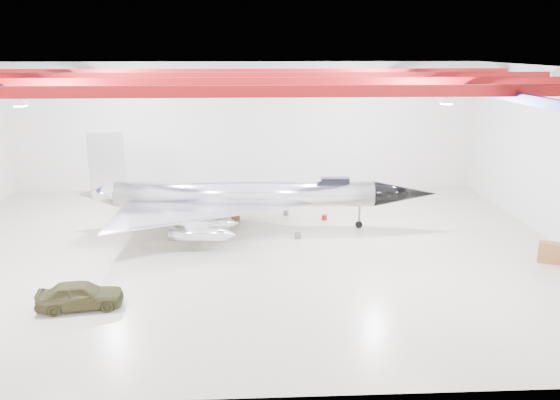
{
  "coord_description": "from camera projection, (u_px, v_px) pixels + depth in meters",
  "views": [
    {
      "loc": [
        0.76,
        -31.98,
        12.18
      ],
      "look_at": [
        2.4,
        2.0,
        2.61
      ],
      "focal_mm": 35.0,
      "sensor_mm": 36.0,
      "label": 1
    }
  ],
  "objects": [
    {
      "name": "wall_back",
      "position": [
        245.0,
        127.0,
        46.94
      ],
      "size": [
        40.0,
        0.0,
        40.0
      ],
      "primitive_type": "plane",
      "rotation": [
        1.57,
        0.0,
        0.0
      ],
      "color": "silver",
      "rests_on": "floor"
    },
    {
      "name": "crate_ply",
      "position": [
        133.0,
        225.0,
        38.09
      ],
      "size": [
        0.58,
        0.53,
        0.33
      ],
      "primitive_type": "cube",
      "rotation": [
        0.0,
        0.0,
        -0.42
      ],
      "color": "olive",
      "rests_on": "floor"
    },
    {
      "name": "jeep",
      "position": [
        80.0,
        295.0,
        26.22
      ],
      "size": [
        4.2,
        2.15,
        1.37
      ],
      "primitive_type": "imported",
      "rotation": [
        0.0,
        0.0,
        1.71
      ],
      "color": "#3D3C1E",
      "rests_on": "floor"
    },
    {
      "name": "oil_barrel",
      "position": [
        236.0,
        218.0,
        39.6
      ],
      "size": [
        0.64,
        0.57,
        0.37
      ],
      "primitive_type": "cube",
      "rotation": [
        0.0,
        0.0,
        0.31
      ],
      "color": "olive",
      "rests_on": "floor"
    },
    {
      "name": "engine_drum",
      "position": [
        298.0,
        235.0,
        35.98
      ],
      "size": [
        0.45,
        0.45,
        0.37
      ],
      "primitive_type": "cylinder",
      "rotation": [
        0.0,
        0.0,
        0.11
      ],
      "color": "#59595B",
      "rests_on": "floor"
    },
    {
      "name": "spares_box",
      "position": [
        286.0,
        213.0,
        40.92
      ],
      "size": [
        0.42,
        0.42,
        0.34
      ],
      "primitive_type": "cylinder",
      "rotation": [
        0.0,
        0.0,
        0.11
      ],
      "color": "#59595B",
      "rests_on": "floor"
    },
    {
      "name": "tool_chest",
      "position": [
        324.0,
        217.0,
        39.75
      ],
      "size": [
        0.53,
        0.53,
        0.37
      ],
      "primitive_type": "cylinder",
      "rotation": [
        0.0,
        0.0,
        -0.33
      ],
      "color": "#A81015",
      "rests_on": "floor"
    },
    {
      "name": "desk",
      "position": [
        550.0,
        253.0,
        31.82
      ],
      "size": [
        1.48,
        1.14,
        1.21
      ],
      "primitive_type": "cube",
      "rotation": [
        0.0,
        0.0,
        -0.41
      ],
      "color": "brown",
      "rests_on": "floor"
    },
    {
      "name": "floor",
      "position": [
        243.0,
        249.0,
        34.01
      ],
      "size": [
        40.0,
        40.0,
        0.0
      ],
      "primitive_type": "plane",
      "color": "beige",
      "rests_on": "ground"
    },
    {
      "name": "jet_aircraft",
      "position": [
        244.0,
        198.0,
        37.38
      ],
      "size": [
        24.69,
        14.63,
        6.73
      ],
      "rotation": [
        0.0,
        0.0,
        -0.04
      ],
      "color": "silver",
      "rests_on": "floor"
    },
    {
      "name": "ceiling",
      "position": [
        240.0,
        68.0,
        31.03
      ],
      "size": [
        40.0,
        40.0,
        0.0
      ],
      "primitive_type": "plane",
      "rotation": [
        3.14,
        0.0,
        0.0
      ],
      "color": "#0A0F38",
      "rests_on": "wall_back"
    },
    {
      "name": "ceiling_structure",
      "position": [
        240.0,
        81.0,
        31.21
      ],
      "size": [
        39.5,
        29.5,
        1.08
      ],
      "color": "maroon",
      "rests_on": "ceiling"
    },
    {
      "name": "crate_small",
      "position": [
        136.0,
        221.0,
        39.07
      ],
      "size": [
        0.48,
        0.43,
        0.28
      ],
      "primitive_type": "cube",
      "rotation": [
        0.0,
        0.0,
        0.3
      ],
      "color": "#59595B",
      "rests_on": "floor"
    }
  ]
}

